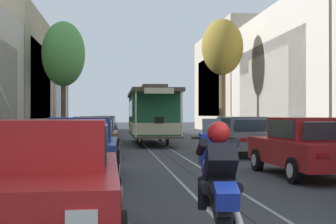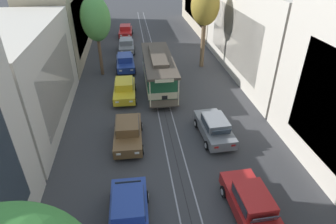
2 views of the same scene
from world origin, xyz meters
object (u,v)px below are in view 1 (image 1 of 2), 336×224
parked_car_red_near_left (49,179)px  motorcycle_with_rider (218,184)px  parked_car_grey_sixth_left (105,126)px  street_tree_kerb_left_second (63,55)px  parked_car_red_second_right (306,147)px  parked_car_grey_mid_right (240,136)px  parked_car_brown_mid_left (95,136)px  parked_car_yellow_fourth_left (96,131)px  parked_car_blue_fifth_left (101,128)px  parked_car_red_far_left (106,124)px  street_tree_kerb_right_second (222,48)px  parked_car_blue_second_left (82,148)px  cable_car_trolley (152,115)px

parked_car_red_near_left → motorcycle_with_rider: size_ratio=2.28×
parked_car_red_near_left → parked_car_grey_sixth_left: bearing=89.8°
street_tree_kerb_left_second → motorcycle_with_rider: size_ratio=4.04×
parked_car_red_second_right → street_tree_kerb_left_second: (-8.41, 18.94, 4.78)m
parked_car_red_near_left → parked_car_grey_mid_right: 13.84m
street_tree_kerb_left_second → parked_car_brown_mid_left: bearing=-78.2°
parked_car_brown_mid_left → parked_car_grey_mid_right: same height
street_tree_kerb_left_second → parked_car_yellow_fourth_left: bearing=-67.1°
parked_car_blue_fifth_left → parked_car_red_far_left: 12.61m
parked_car_yellow_fourth_left → parked_car_red_second_right: (6.11, -13.49, 0.00)m
parked_car_red_near_left → parked_car_red_far_left: size_ratio=0.99×
parked_car_red_second_right → parked_car_grey_mid_right: bearing=89.8°
street_tree_kerb_right_second → parked_car_yellow_fourth_left: bearing=-143.3°
parked_car_blue_second_left → street_tree_kerb_right_second: 21.87m
parked_car_grey_mid_right → motorcycle_with_rider: motorcycle_with_rider is taller
parked_car_grey_sixth_left → parked_car_red_second_right: size_ratio=0.99×
parked_car_yellow_fourth_left → cable_car_trolley: size_ratio=0.48×
parked_car_yellow_fourth_left → parked_car_grey_sixth_left: size_ratio=1.01×
parked_car_blue_second_left → parked_car_grey_sixth_left: (0.10, 25.56, 0.00)m
parked_car_yellow_fourth_left → street_tree_kerb_left_second: 7.61m
cable_car_trolley → motorcycle_with_rider: bearing=-92.4°
parked_car_grey_mid_right → street_tree_kerb_right_second: bearing=80.1°
cable_car_trolley → motorcycle_with_rider: cable_car_trolley is taller
parked_car_red_far_left → street_tree_kerb_right_second: (8.23, -12.85, 5.46)m
parked_car_blue_second_left → parked_car_grey_sixth_left: same height
parked_car_red_second_right → street_tree_kerb_right_second: bearing=83.3°
parked_car_grey_sixth_left → parked_car_brown_mid_left: bearing=-90.2°
street_tree_kerb_left_second → parked_car_blue_fifth_left: bearing=24.3°
parked_car_red_near_left → parked_car_grey_sixth_left: (0.11, 31.62, 0.00)m
parked_car_red_far_left → street_tree_kerb_left_second: bearing=-100.3°
parked_car_grey_mid_right → parked_car_blue_fifth_left: bearing=114.4°
motorcycle_with_rider → street_tree_kerb_left_second: bearing=99.9°
parked_car_grey_sixth_left → cable_car_trolley: bearing=-74.9°
parked_car_blue_second_left → parked_car_red_far_left: size_ratio=0.99×
cable_car_trolley → parked_car_grey_mid_right: bearing=-70.5°
street_tree_kerb_right_second → parked_car_blue_fifth_left: bearing=178.3°
parked_car_red_second_right → street_tree_kerb_left_second: bearing=113.9°
street_tree_kerb_right_second → motorcycle_with_rider: street_tree_kerb_right_second is taller
parked_car_yellow_fourth_left → cable_car_trolley: cable_car_trolley is taller
parked_car_red_second_right → motorcycle_with_rider: motorcycle_with_rider is taller
parked_car_red_near_left → parked_car_brown_mid_left: (0.06, 12.69, 0.00)m
parked_car_blue_second_left → street_tree_kerb_right_second: street_tree_kerb_right_second is taller
parked_car_blue_second_left → parked_car_grey_mid_right: (5.98, 6.42, 0.00)m
parked_car_yellow_fourth_left → cable_car_trolley: bearing=28.1°
parked_car_blue_fifth_left → street_tree_kerb_left_second: bearing=-155.7°
parked_car_yellow_fourth_left → street_tree_kerb_left_second: size_ratio=0.57×
parked_car_blue_fifth_left → parked_car_red_near_left: bearing=-89.9°
street_tree_kerb_right_second → motorcycle_with_rider: size_ratio=4.34×
parked_car_blue_second_left → cable_car_trolley: (2.98, 14.89, 0.86)m
parked_car_brown_mid_left → parked_car_red_far_left: bearing=90.0°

